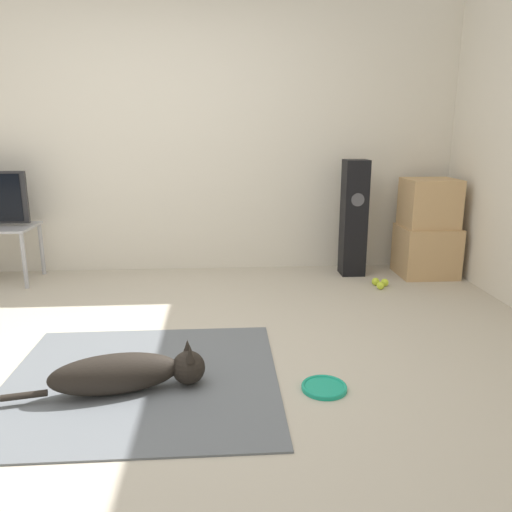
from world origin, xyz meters
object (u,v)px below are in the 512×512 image
object	(u,v)px
cardboard_box_lower	(426,251)
cardboard_box_upper	(430,203)
tennis_ball_by_boxes	(376,282)
tennis_ball_near_speaker	(385,283)
frisbee	(324,387)
tennis_ball_loose_on_carpet	(381,286)
dog	(129,373)
floor_speaker	(354,218)

from	to	relation	value
cardboard_box_lower	cardboard_box_upper	xyz separation A→B (m)	(-0.00, 0.01, 0.44)
tennis_ball_by_boxes	tennis_ball_near_speaker	xyz separation A→B (m)	(0.07, -0.03, 0.00)
frisbee	cardboard_box_lower	distance (m)	2.43
tennis_ball_by_boxes	tennis_ball_loose_on_carpet	distance (m)	0.11
tennis_ball_by_boxes	tennis_ball_loose_on_carpet	size ratio (longest dim) A/B	1.00
frisbee	cardboard_box_upper	size ratio (longest dim) A/B	0.53
tennis_ball_by_boxes	tennis_ball_loose_on_carpet	xyz separation A→B (m)	(0.01, -0.11, 0.00)
dog	frisbee	bearing A→B (deg)	-1.93
cardboard_box_lower	tennis_ball_by_boxes	distance (m)	0.65
floor_speaker	tennis_ball_near_speaker	world-z (taller)	floor_speaker
frisbee	tennis_ball_by_boxes	world-z (taller)	tennis_ball_by_boxes
tennis_ball_by_boxes	dog	bearing A→B (deg)	-136.72
cardboard_box_upper	floor_speaker	distance (m)	0.68
floor_speaker	tennis_ball_by_boxes	size ratio (longest dim) A/B	15.85
dog	floor_speaker	size ratio (longest dim) A/B	0.93
dog	tennis_ball_by_boxes	size ratio (longest dim) A/B	14.78
tennis_ball_by_boxes	cardboard_box_upper	bearing A→B (deg)	28.76
frisbee	tennis_ball_by_boxes	xyz separation A→B (m)	(0.80, 1.72, 0.02)
cardboard_box_upper	dog	bearing A→B (deg)	-139.64
frisbee	cardboard_box_upper	bearing A→B (deg)	56.42
frisbee	cardboard_box_upper	distance (m)	2.51
cardboard_box_lower	tennis_ball_loose_on_carpet	world-z (taller)	cardboard_box_lower
frisbee	cardboard_box_upper	xyz separation A→B (m)	(1.34, 2.02, 0.65)
tennis_ball_by_boxes	tennis_ball_near_speaker	distance (m)	0.08
frisbee	cardboard_box_lower	size ratio (longest dim) A/B	0.48
floor_speaker	tennis_ball_loose_on_carpet	bearing A→B (deg)	-74.83
tennis_ball_loose_on_carpet	tennis_ball_near_speaker	bearing A→B (deg)	52.31
cardboard_box_lower	tennis_ball_near_speaker	xyz separation A→B (m)	(-0.48, -0.32, -0.19)
cardboard_box_lower	frisbee	bearing A→B (deg)	-123.77
cardboard_box_upper	frisbee	bearing A→B (deg)	-123.58
floor_speaker	tennis_ball_near_speaker	size ratio (longest dim) A/B	15.85
cardboard_box_upper	floor_speaker	xyz separation A→B (m)	(-0.67, 0.06, -0.14)
dog	cardboard_box_lower	size ratio (longest dim) A/B	1.96
frisbee	tennis_ball_loose_on_carpet	world-z (taller)	tennis_ball_loose_on_carpet
frisbee	floor_speaker	size ratio (longest dim) A/B	0.23
cardboard_box_upper	tennis_ball_loose_on_carpet	xyz separation A→B (m)	(-0.54, -0.41, -0.63)
floor_speaker	tennis_ball_by_boxes	xyz separation A→B (m)	(0.12, -0.36, -0.49)
floor_speaker	dog	bearing A→B (deg)	-129.19
cardboard_box_upper	tennis_ball_by_boxes	size ratio (longest dim) A/B	6.81
cardboard_box_upper	tennis_ball_by_boxes	bearing A→B (deg)	-151.24
floor_speaker	tennis_ball_loose_on_carpet	xyz separation A→B (m)	(0.13, -0.48, -0.49)
dog	cardboard_box_upper	size ratio (longest dim) A/B	2.17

